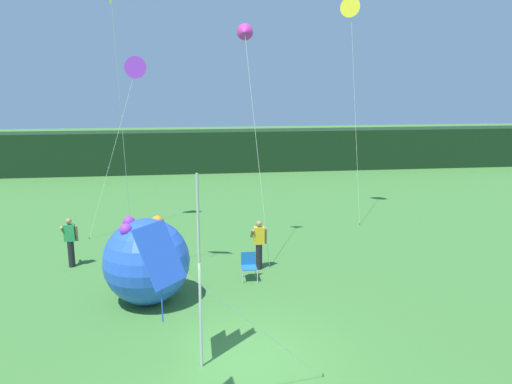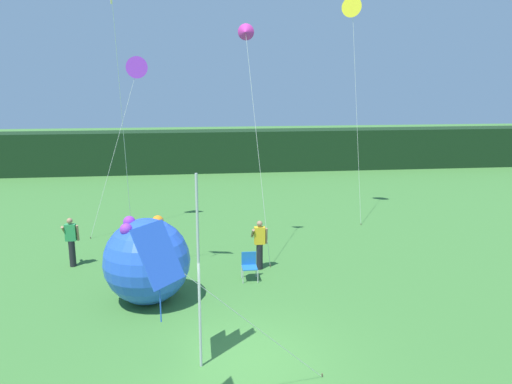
{
  "view_description": "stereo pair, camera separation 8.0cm",
  "coord_description": "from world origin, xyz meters",
  "px_view_note": "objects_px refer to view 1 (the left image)",
  "views": [
    {
      "loc": [
        -1.11,
        -10.49,
        6.38
      ],
      "look_at": [
        0.56,
        2.45,
        3.46
      ],
      "focal_mm": 35.15,
      "sensor_mm": 36.0,
      "label": 1
    },
    {
      "loc": [
        -1.03,
        -10.5,
        6.38
      ],
      "look_at": [
        0.56,
        2.45,
        3.46
      ],
      "focal_mm": 35.15,
      "sensor_mm": 36.0,
      "label": 2
    }
  ],
  "objects_px": {
    "person_mid_field": "(70,241)",
    "inflatable_balloon": "(147,261)",
    "kite_blue_diamond_0": "(165,259)",
    "banner_flag": "(199,273)",
    "kite_purple_delta_3": "(136,68)",
    "kite_magenta_delta_4": "(245,34)",
    "kite_yellow_delta_2": "(351,8)",
    "person_near_banner": "(259,243)",
    "folding_chair": "(249,264)"
  },
  "relations": [
    {
      "from": "person_mid_field",
      "to": "inflatable_balloon",
      "type": "distance_m",
      "value": 4.34
    },
    {
      "from": "inflatable_balloon",
      "to": "kite_blue_diamond_0",
      "type": "bearing_deg",
      "value": -81.33
    },
    {
      "from": "banner_flag",
      "to": "kite_blue_diamond_0",
      "type": "xyz_separation_m",
      "value": [
        -0.59,
        -2.47,
        1.26
      ]
    },
    {
      "from": "kite_purple_delta_3",
      "to": "kite_magenta_delta_4",
      "type": "relative_size",
      "value": 0.88
    },
    {
      "from": "inflatable_balloon",
      "to": "kite_magenta_delta_4",
      "type": "height_order",
      "value": "kite_magenta_delta_4"
    },
    {
      "from": "person_mid_field",
      "to": "kite_blue_diamond_0",
      "type": "height_order",
      "value": "kite_blue_diamond_0"
    },
    {
      "from": "person_mid_field",
      "to": "kite_magenta_delta_4",
      "type": "bearing_deg",
      "value": 9.92
    },
    {
      "from": "kite_blue_diamond_0",
      "to": "kite_yellow_delta_2",
      "type": "relative_size",
      "value": 0.4
    },
    {
      "from": "inflatable_balloon",
      "to": "kite_purple_delta_3",
      "type": "relative_size",
      "value": 0.35
    },
    {
      "from": "person_mid_field",
      "to": "kite_purple_delta_3",
      "type": "relative_size",
      "value": 0.24
    },
    {
      "from": "person_near_banner",
      "to": "person_mid_field",
      "type": "height_order",
      "value": "person_mid_field"
    },
    {
      "from": "person_near_banner",
      "to": "kite_blue_diamond_0",
      "type": "xyz_separation_m",
      "value": [
        -2.7,
        -8.01,
        2.48
      ]
    },
    {
      "from": "kite_blue_diamond_0",
      "to": "inflatable_balloon",
      "type": "bearing_deg",
      "value": 98.67
    },
    {
      "from": "person_mid_field",
      "to": "banner_flag",
      "type": "bearing_deg",
      "value": -56.48
    },
    {
      "from": "inflatable_balloon",
      "to": "folding_chair",
      "type": "relative_size",
      "value": 2.91
    },
    {
      "from": "person_mid_field",
      "to": "kite_purple_delta_3",
      "type": "distance_m",
      "value": 7.98
    },
    {
      "from": "person_mid_field",
      "to": "kite_purple_delta_3",
      "type": "xyz_separation_m",
      "value": [
        2.03,
        4.92,
        5.94
      ]
    },
    {
      "from": "banner_flag",
      "to": "kite_blue_diamond_0",
      "type": "relative_size",
      "value": 1.12
    },
    {
      "from": "folding_chair",
      "to": "kite_blue_diamond_0",
      "type": "bearing_deg",
      "value": -107.44
    },
    {
      "from": "folding_chair",
      "to": "kite_purple_delta_3",
      "type": "bearing_deg",
      "value": 120.25
    },
    {
      "from": "banner_flag",
      "to": "kite_blue_diamond_0",
      "type": "distance_m",
      "value": 2.84
    },
    {
      "from": "kite_magenta_delta_4",
      "to": "kite_yellow_delta_2",
      "type": "bearing_deg",
      "value": 40.91
    },
    {
      "from": "person_near_banner",
      "to": "folding_chair",
      "type": "bearing_deg",
      "value": -117.71
    },
    {
      "from": "kite_purple_delta_3",
      "to": "kite_magenta_delta_4",
      "type": "height_order",
      "value": "kite_magenta_delta_4"
    },
    {
      "from": "inflatable_balloon",
      "to": "person_near_banner",
      "type": "bearing_deg",
      "value": 31.31
    },
    {
      "from": "person_near_banner",
      "to": "inflatable_balloon",
      "type": "xyz_separation_m",
      "value": [
        -3.58,
        -2.18,
        0.34
      ]
    },
    {
      "from": "person_mid_field",
      "to": "kite_yellow_delta_2",
      "type": "xyz_separation_m",
      "value": [
        11.51,
        5.66,
        8.58
      ]
    },
    {
      "from": "person_mid_field",
      "to": "kite_magenta_delta_4",
      "type": "height_order",
      "value": "kite_magenta_delta_4"
    },
    {
      "from": "kite_blue_diamond_0",
      "to": "kite_magenta_delta_4",
      "type": "height_order",
      "value": "kite_magenta_delta_4"
    },
    {
      "from": "person_mid_field",
      "to": "kite_magenta_delta_4",
      "type": "distance_m",
      "value": 9.46
    },
    {
      "from": "person_near_banner",
      "to": "kite_magenta_delta_4",
      "type": "relative_size",
      "value": 0.21
    },
    {
      "from": "folding_chair",
      "to": "kite_purple_delta_3",
      "type": "height_order",
      "value": "kite_purple_delta_3"
    },
    {
      "from": "person_near_banner",
      "to": "person_mid_field",
      "type": "xyz_separation_m",
      "value": [
        -6.46,
        1.05,
        0.02
      ]
    },
    {
      "from": "inflatable_balloon",
      "to": "kite_blue_diamond_0",
      "type": "distance_m",
      "value": 6.27
    },
    {
      "from": "person_mid_field",
      "to": "folding_chair",
      "type": "bearing_deg",
      "value": -17.6
    },
    {
      "from": "folding_chair",
      "to": "kite_yellow_delta_2",
      "type": "bearing_deg",
      "value": 54.0
    },
    {
      "from": "banner_flag",
      "to": "kite_yellow_delta_2",
      "type": "relative_size",
      "value": 0.45
    },
    {
      "from": "kite_purple_delta_3",
      "to": "person_mid_field",
      "type": "bearing_deg",
      "value": -112.41
    },
    {
      "from": "person_near_banner",
      "to": "kite_yellow_delta_2",
      "type": "height_order",
      "value": "kite_yellow_delta_2"
    },
    {
      "from": "kite_yellow_delta_2",
      "to": "kite_magenta_delta_4",
      "type": "xyz_separation_m",
      "value": [
        -5.27,
        -4.57,
        -1.55
      ]
    },
    {
      "from": "person_mid_field",
      "to": "folding_chair",
      "type": "height_order",
      "value": "person_mid_field"
    },
    {
      "from": "folding_chair",
      "to": "kite_purple_delta_3",
      "type": "xyz_separation_m",
      "value": [
        -3.98,
        6.83,
        6.36
      ]
    },
    {
      "from": "kite_yellow_delta_2",
      "to": "banner_flag",
      "type": "bearing_deg",
      "value": -120.29
    },
    {
      "from": "kite_purple_delta_3",
      "to": "kite_magenta_delta_4",
      "type": "xyz_separation_m",
      "value": [
        4.21,
        -3.83,
        1.08
      ]
    },
    {
      "from": "banner_flag",
      "to": "kite_purple_delta_3",
      "type": "bearing_deg",
      "value": 101.45
    },
    {
      "from": "person_near_banner",
      "to": "person_mid_field",
      "type": "relative_size",
      "value": 0.98
    },
    {
      "from": "folding_chair",
      "to": "kite_magenta_delta_4",
      "type": "relative_size",
      "value": 0.11
    },
    {
      "from": "person_near_banner",
      "to": "kite_blue_diamond_0",
      "type": "distance_m",
      "value": 8.81
    },
    {
      "from": "folding_chair",
      "to": "kite_magenta_delta_4",
      "type": "distance_m",
      "value": 8.03
    },
    {
      "from": "person_mid_field",
      "to": "person_near_banner",
      "type": "bearing_deg",
      "value": -9.23
    }
  ]
}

